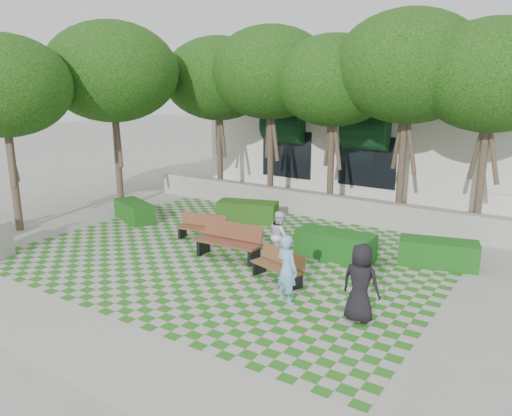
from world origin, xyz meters
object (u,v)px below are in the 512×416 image
Objects in this scene: bench_east at (279,266)px; hedge_east at (438,253)px; person_dark at (361,283)px; person_white at (280,235)px; bench_west at (202,228)px; hedge_midright at (335,245)px; person_blue at (287,269)px; bench_mid at (229,242)px; hedge_west at (134,211)px; hedge_midleft at (247,212)px.

bench_east is 4.60m from hedge_east.
person_white is (-3.39, 2.34, -0.15)m from person_dark.
hedge_midright is at bearing -0.82° from bench_west.
bench_west is at bearing -11.26° from person_blue.
bench_mid is 1.41× the size of person_white.
bench_east is 0.82× the size of hedge_west.
hedge_midright is at bearing 2.93° from hedge_west.
hedge_midleft is 4.16m from hedge_west.
bench_mid is at bearing -152.52° from hedge_east.
bench_east is at bearing -21.03° from bench_mid.
hedge_midright is at bearing -22.28° from hedge_midleft.
person_white is at bearing -38.17° from person_blue.
bench_mid is at bearing -38.62° from bench_west.
person_white is (1.24, 0.76, 0.21)m from bench_mid.
bench_mid is at bearing 178.25° from bench_east.
bench_mid is 0.89× the size of hedge_midright.
person_white reaches higher than hedge_west.
bench_west is at bearing -165.37° from hedge_east.
person_white is at bearing -153.82° from hedge_east.
bench_east is at bearing -47.34° from hedge_midleft.
bench_east is 2.16m from bench_mid.
bench_mid is at bearing -13.81° from hedge_west.
hedge_west is at bearing 44.71° from person_white.
hedge_east is (3.14, 3.36, -0.02)m from bench_east.
bench_west is 3.00m from person_white.
person_blue reaches higher than bench_mid.
bench_mid is 5.46m from hedge_west.
bench_mid reaches higher than hedge_midright.
person_dark is (9.92, -2.88, 0.52)m from hedge_west.
person_white is (2.97, -2.70, 0.33)m from hedge_midleft.
hedge_west is at bearing -148.82° from hedge_midleft.
bench_east is at bearing -16.86° from person_dark.
person_dark is at bearing -158.97° from person_blue.
person_white is (-3.95, -1.94, 0.34)m from hedge_east.
hedge_midright is 1.04× the size of hedge_midleft.
bench_east is 4.10m from bench_west.
bench_mid is 3.87m from hedge_midleft.
bench_east is 0.78× the size of hedge_east.
hedge_midright is 3.43m from person_blue.
hedge_midleft is (-1.74, 3.46, -0.12)m from bench_mid.
bench_mid reaches higher than hedge_west.
hedge_midleft reaches higher than hedge_west.
bench_east is 7.61m from hedge_west.
person_white is at bearing 28.10° from bench_mid.
bench_west is at bearing -6.62° from hedge_west.
person_blue reaches higher than hedge_midleft.
bench_west is 0.83× the size of hedge_west.
hedge_midleft is at bearing 31.18° from hedge_west.
hedge_midright is at bearing -54.73° from person_dark.
hedge_midright is 1.13× the size of hedge_west.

